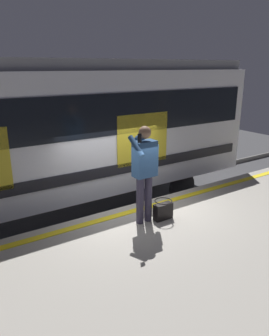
# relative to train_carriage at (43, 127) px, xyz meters

# --- Properties ---
(ground_plane) EXTENTS (26.35, 26.35, 0.00)m
(ground_plane) POSITION_rel_train_carriage_xyz_m (-0.97, 2.36, -2.45)
(ground_plane) COLOR #3D3D3F
(platform) EXTENTS (17.57, 4.68, 1.06)m
(platform) POSITION_rel_train_carriage_xyz_m (-0.97, 4.69, -1.92)
(platform) COLOR #9E998E
(platform) RESTS_ON ground
(safety_line) EXTENTS (17.22, 0.16, 0.01)m
(safety_line) POSITION_rel_train_carriage_xyz_m (-0.97, 2.66, -1.38)
(safety_line) COLOR yellow
(safety_line) RESTS_ON platform
(track_rail_near) EXTENTS (22.84, 0.08, 0.16)m
(track_rail_near) POSITION_rel_train_carriage_xyz_m (-0.97, 0.71, -2.37)
(track_rail_near) COLOR slate
(track_rail_near) RESTS_ON ground
(track_rail_far) EXTENTS (22.84, 0.08, 0.16)m
(track_rail_far) POSITION_rel_train_carriage_xyz_m (-0.97, -0.72, -2.37)
(track_rail_far) COLOR slate
(track_rail_far) RESTS_ON ground
(train_carriage) EXTENTS (10.50, 3.08, 3.82)m
(train_carriage) POSITION_rel_train_carriage_xyz_m (0.00, 0.00, 0.00)
(train_carriage) COLOR silver
(train_carriage) RESTS_ON ground
(passenger) EXTENTS (0.57, 0.55, 1.80)m
(passenger) POSITION_rel_train_carriage_xyz_m (-0.77, 3.13, -0.32)
(passenger) COLOR #383347
(passenger) RESTS_ON platform
(handbag) EXTENTS (0.37, 0.33, 0.38)m
(handbag) POSITION_rel_train_carriage_xyz_m (-1.12, 3.25, -1.21)
(handbag) COLOR black
(handbag) RESTS_ON platform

